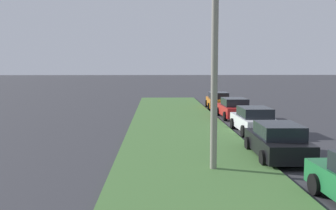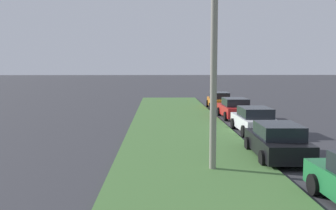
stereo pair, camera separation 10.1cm
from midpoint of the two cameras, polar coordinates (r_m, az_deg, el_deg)
The scene contains 6 objects.
grass_median at distance 14.50m, azimuth 3.55°, elevation -9.10°, with size 60.00×6.00×0.12m, color #477238.
parked_car_black at distance 16.33m, azimuth 15.86°, elevation -5.25°, with size 4.34×2.11×1.47m.
parked_car_white at distance 22.24m, azimuth 12.56°, elevation -2.24°, with size 4.33×2.07×1.47m.
parked_car_red at distance 28.12m, azimuth 9.71°, elevation -0.50°, with size 4.33×2.08×1.47m.
parked_car_orange at distance 34.13m, azimuth 7.40°, elevation 0.66°, with size 4.39×2.19×1.47m.
streetlight at distance 13.72m, azimuth 8.14°, elevation 8.25°, with size 1.03×2.82×7.50m.
Camera 1 is at (-3.94, 7.90, 3.81)m, focal length 40.85 mm.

